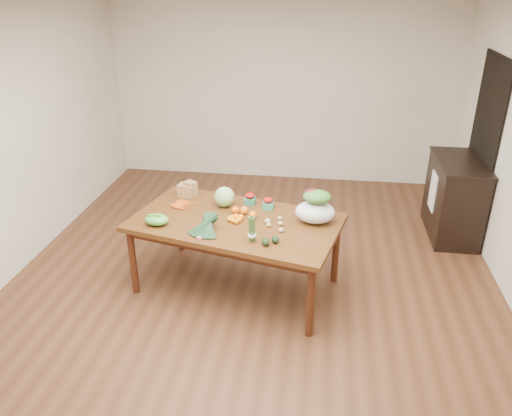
# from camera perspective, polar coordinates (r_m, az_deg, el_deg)

# --- Properties ---
(floor) EXTENTS (6.00, 6.00, 0.00)m
(floor) POSITION_cam_1_polar(r_m,az_deg,el_deg) (5.20, -0.42, -8.57)
(floor) COLOR #58331E
(floor) RESTS_ON ground
(ceiling) EXTENTS (5.00, 6.00, 0.02)m
(ceiling) POSITION_cam_1_polar(r_m,az_deg,el_deg) (4.32, -0.55, 22.69)
(ceiling) COLOR white
(ceiling) RESTS_ON room_walls
(room_walls) EXTENTS (5.02, 6.02, 2.70)m
(room_walls) POSITION_cam_1_polar(r_m,az_deg,el_deg) (4.58, -0.48, 5.58)
(room_walls) COLOR silver
(room_walls) RESTS_ON floor
(dining_table) EXTENTS (2.15, 1.51, 0.75)m
(dining_table) POSITION_cam_1_polar(r_m,az_deg,el_deg) (4.96, -2.28, -5.27)
(dining_table) COLOR #573014
(dining_table) RESTS_ON floor
(doorway_dark) EXTENTS (0.02, 1.00, 2.10)m
(doorway_dark) POSITION_cam_1_polar(r_m,az_deg,el_deg) (6.42, 24.45, 6.30)
(doorway_dark) COLOR black
(doorway_dark) RESTS_ON floor
(cabinet) EXTENTS (0.52, 1.02, 0.94)m
(cabinet) POSITION_cam_1_polar(r_m,az_deg,el_deg) (6.38, 21.70, 1.06)
(cabinet) COLOR black
(cabinet) RESTS_ON floor
(dish_towel) EXTENTS (0.02, 0.28, 0.45)m
(dish_towel) POSITION_cam_1_polar(r_m,az_deg,el_deg) (6.27, 19.55, 1.81)
(dish_towel) COLOR white
(dish_towel) RESTS_ON cabinet
(paper_bag) EXTENTS (0.27, 0.24, 0.16)m
(paper_bag) POSITION_cam_1_polar(r_m,az_deg,el_deg) (5.31, -7.93, 2.16)
(paper_bag) COLOR #9A6F45
(paper_bag) RESTS_ON dining_table
(cabbage) EXTENTS (0.21, 0.21, 0.21)m
(cabbage) POSITION_cam_1_polar(r_m,az_deg,el_deg) (5.03, -3.63, 1.28)
(cabbage) COLOR #97C572
(cabbage) RESTS_ON dining_table
(strawberry_basket_a) EXTENTS (0.13, 0.13, 0.10)m
(strawberry_basket_a) POSITION_cam_1_polar(r_m,az_deg,el_deg) (5.09, -0.70, 0.96)
(strawberry_basket_a) COLOR #B4130C
(strawberry_basket_a) RESTS_ON dining_table
(strawberry_basket_b) EXTENTS (0.12, 0.12, 0.09)m
(strawberry_basket_b) POSITION_cam_1_polar(r_m,az_deg,el_deg) (5.00, 1.41, 0.45)
(strawberry_basket_b) COLOR #AF170B
(strawberry_basket_b) RESTS_ON dining_table
(orange_a) EXTENTS (0.08, 0.08, 0.08)m
(orange_a) POSITION_cam_1_polar(r_m,az_deg,el_deg) (4.88, -2.38, -0.26)
(orange_a) COLOR #DD500D
(orange_a) RESTS_ON dining_table
(orange_b) EXTENTS (0.08, 0.08, 0.08)m
(orange_b) POSITION_cam_1_polar(r_m,az_deg,el_deg) (4.88, -1.36, -0.27)
(orange_b) COLOR #FF640F
(orange_b) RESTS_ON dining_table
(orange_c) EXTENTS (0.08, 0.08, 0.08)m
(orange_c) POSITION_cam_1_polar(r_m,az_deg,el_deg) (4.79, -0.37, -0.81)
(orange_c) COLOR orange
(orange_c) RESTS_ON dining_table
(mandarin_cluster) EXTENTS (0.22, 0.22, 0.08)m
(mandarin_cluster) POSITION_cam_1_polar(r_m,az_deg,el_deg) (4.74, -2.27, -1.09)
(mandarin_cluster) COLOR orange
(mandarin_cluster) RESTS_ON dining_table
(carrots) EXTENTS (0.26, 0.26, 0.03)m
(carrots) POSITION_cam_1_polar(r_m,az_deg,el_deg) (5.11, -8.25, 0.35)
(carrots) COLOR #D84812
(carrots) RESTS_ON dining_table
(snap_pea_bag) EXTENTS (0.23, 0.17, 0.10)m
(snap_pea_bag) POSITION_cam_1_polar(r_m,az_deg,el_deg) (4.76, -11.26, -1.32)
(snap_pea_bag) COLOR #57AE3B
(snap_pea_bag) RESTS_ON dining_table
(kale_bunch) EXTENTS (0.40, 0.46, 0.16)m
(kale_bunch) POSITION_cam_1_polar(r_m,az_deg,el_deg) (4.52, -5.95, -2.06)
(kale_bunch) COLOR black
(kale_bunch) RESTS_ON dining_table
(asparagus_bundle) EXTENTS (0.11, 0.13, 0.26)m
(asparagus_bundle) POSITION_cam_1_polar(r_m,az_deg,el_deg) (4.35, -0.46, -2.41)
(asparagus_bundle) COLOR #4C843C
(asparagus_bundle) RESTS_ON dining_table
(potato_a) EXTENTS (0.06, 0.05, 0.05)m
(potato_a) POSITION_cam_1_polar(r_m,az_deg,el_deg) (4.71, 1.32, -1.50)
(potato_a) COLOR #DBB87E
(potato_a) RESTS_ON dining_table
(potato_b) EXTENTS (0.05, 0.04, 0.04)m
(potato_b) POSITION_cam_1_polar(r_m,az_deg,el_deg) (4.65, 1.49, -1.94)
(potato_b) COLOR tan
(potato_b) RESTS_ON dining_table
(potato_c) EXTENTS (0.05, 0.05, 0.04)m
(potato_c) POSITION_cam_1_polar(r_m,az_deg,el_deg) (4.67, 2.81, -1.76)
(potato_c) COLOR #D7AD7C
(potato_c) RESTS_ON dining_table
(potato_d) EXTENTS (0.05, 0.04, 0.04)m
(potato_d) POSITION_cam_1_polar(r_m,az_deg,el_deg) (4.78, 2.69, -1.18)
(potato_d) COLOR tan
(potato_d) RESTS_ON dining_table
(potato_e) EXTENTS (0.05, 0.04, 0.04)m
(potato_e) POSITION_cam_1_polar(r_m,az_deg,el_deg) (4.56, 2.89, -2.52)
(potato_e) COLOR tan
(potato_e) RESTS_ON dining_table
(avocado_a) EXTENTS (0.09, 0.12, 0.07)m
(avocado_a) POSITION_cam_1_polar(r_m,az_deg,el_deg) (4.34, 1.11, -3.85)
(avocado_a) COLOR black
(avocado_a) RESTS_ON dining_table
(avocado_b) EXTENTS (0.09, 0.11, 0.06)m
(avocado_b) POSITION_cam_1_polar(r_m,az_deg,el_deg) (4.38, 2.20, -3.57)
(avocado_b) COLOR black
(avocado_b) RESTS_ON dining_table
(salad_bag) EXTENTS (0.43, 0.36, 0.29)m
(salad_bag) POSITION_cam_1_polar(r_m,az_deg,el_deg) (4.71, 6.79, -0.01)
(salad_bag) COLOR white
(salad_bag) RESTS_ON dining_table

